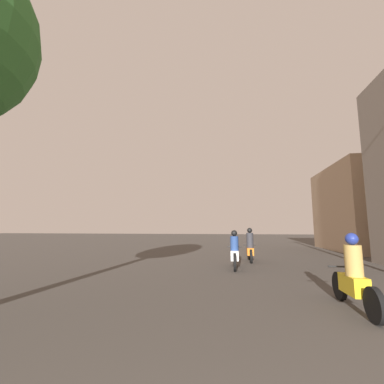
# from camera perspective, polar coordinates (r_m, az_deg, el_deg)

# --- Properties ---
(motorcycle_yellow) EXTENTS (0.60, 2.09, 1.51)m
(motorcycle_yellow) POSITION_cam_1_polar(r_m,az_deg,el_deg) (6.26, 32.29, -15.95)
(motorcycle_yellow) COLOR black
(motorcycle_yellow) RESTS_ON ground_plane
(motorcycle_white) EXTENTS (0.60, 1.99, 1.50)m
(motorcycle_white) POSITION_cam_1_polar(r_m,az_deg,el_deg) (10.56, 9.44, -13.22)
(motorcycle_white) COLOR black
(motorcycle_white) RESTS_ON ground_plane
(motorcycle_orange) EXTENTS (0.60, 1.88, 1.58)m
(motorcycle_orange) POSITION_cam_1_polar(r_m,az_deg,el_deg) (12.81, 12.78, -12.05)
(motorcycle_orange) COLOR black
(motorcycle_orange) RESTS_ON ground_plane
(building_right_far) EXTENTS (4.32, 7.72, 5.85)m
(building_right_far) POSITION_cam_1_polar(r_m,az_deg,el_deg) (21.49, 33.60, -3.01)
(building_right_far) COLOR tan
(building_right_far) RESTS_ON ground_plane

